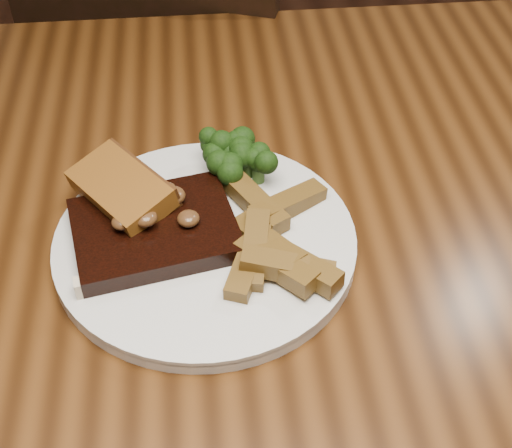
{
  "coord_description": "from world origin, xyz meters",
  "views": [
    {
      "loc": [
        -0.04,
        -0.49,
        1.25
      ],
      "look_at": [
        0.01,
        -0.01,
        0.78
      ],
      "focal_mm": 50.0,
      "sensor_mm": 36.0,
      "label": 1
    }
  ],
  "objects_px": {
    "dining_table": "(250,297)",
    "garlic_bread": "(124,204)",
    "steak": "(155,231)",
    "potato_wedges": "(260,235)",
    "chair_far": "(178,99)",
    "plate": "(206,244)"
  },
  "relations": [
    {
      "from": "dining_table",
      "to": "garlic_bread",
      "type": "bearing_deg",
      "value": 164.58
    },
    {
      "from": "steak",
      "to": "potato_wedges",
      "type": "height_order",
      "value": "potato_wedges"
    },
    {
      "from": "potato_wedges",
      "to": "chair_far",
      "type": "bearing_deg",
      "value": 97.64
    },
    {
      "from": "steak",
      "to": "garlic_bread",
      "type": "xyz_separation_m",
      "value": [
        -0.03,
        0.04,
        0.0
      ]
    },
    {
      "from": "plate",
      "to": "garlic_bread",
      "type": "distance_m",
      "value": 0.09
    },
    {
      "from": "dining_table",
      "to": "potato_wedges",
      "type": "bearing_deg",
      "value": -70.15
    },
    {
      "from": "potato_wedges",
      "to": "dining_table",
      "type": "bearing_deg",
      "value": 109.85
    },
    {
      "from": "chair_far",
      "to": "potato_wedges",
      "type": "relative_size",
      "value": 8.25
    },
    {
      "from": "dining_table",
      "to": "steak",
      "type": "xyz_separation_m",
      "value": [
        -0.09,
        -0.01,
        0.12
      ]
    },
    {
      "from": "potato_wedges",
      "to": "garlic_bread",
      "type": "bearing_deg",
      "value": 156.39
    },
    {
      "from": "dining_table",
      "to": "plate",
      "type": "distance_m",
      "value": 0.11
    },
    {
      "from": "garlic_bread",
      "to": "chair_far",
      "type": "bearing_deg",
      "value": 138.61
    },
    {
      "from": "dining_table",
      "to": "garlic_bread",
      "type": "xyz_separation_m",
      "value": [
        -0.12,
        0.03,
        0.12
      ]
    },
    {
      "from": "chair_far",
      "to": "plate",
      "type": "relative_size",
      "value": 3.11
    },
    {
      "from": "steak",
      "to": "potato_wedges",
      "type": "bearing_deg",
      "value": -20.18
    },
    {
      "from": "plate",
      "to": "steak",
      "type": "relative_size",
      "value": 1.92
    },
    {
      "from": "dining_table",
      "to": "steak",
      "type": "bearing_deg",
      "value": -175.1
    },
    {
      "from": "chair_far",
      "to": "garlic_bread",
      "type": "bearing_deg",
      "value": 105.64
    },
    {
      "from": "plate",
      "to": "dining_table",
      "type": "bearing_deg",
      "value": 15.31
    },
    {
      "from": "plate",
      "to": "steak",
      "type": "distance_m",
      "value": 0.05
    },
    {
      "from": "steak",
      "to": "garlic_bread",
      "type": "bearing_deg",
      "value": 115.5
    },
    {
      "from": "dining_table",
      "to": "steak",
      "type": "relative_size",
      "value": 10.69
    }
  ]
}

